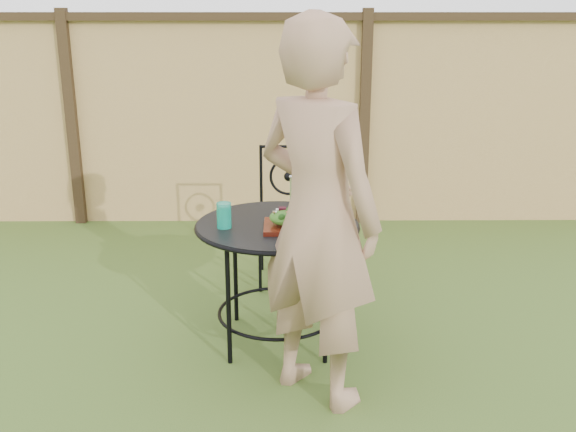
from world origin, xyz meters
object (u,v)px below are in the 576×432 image
object	(u,v)px
patio_table	(277,246)
diner	(318,217)
patio_chair	(289,211)
salad_plate	(289,226)

from	to	relation	value
patio_table	diner	distance (m)	0.67
patio_table	patio_chair	xyz separation A→B (m)	(0.07, 0.96, -0.08)
patio_chair	salad_plate	size ratio (longest dim) A/B	3.52
patio_table	diner	size ratio (longest dim) A/B	0.50
patio_table	salad_plate	distance (m)	0.19
patio_table	salad_plate	world-z (taller)	salad_plate
patio_chair	patio_table	bearing A→B (deg)	-94.39
patio_chair	diner	size ratio (longest dim) A/B	0.51
patio_chair	salad_plate	bearing A→B (deg)	-90.56
patio_table	diner	world-z (taller)	diner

